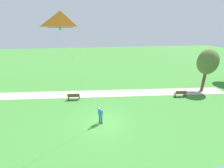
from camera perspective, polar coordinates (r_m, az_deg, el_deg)
ground_plane at (r=15.31m, az=-3.42°, el=-14.23°), size 120.00×120.00×0.00m
walkway_path at (r=21.45m, az=0.03°, el=-3.49°), size 5.37×32.08×0.02m
person_kite_flyer at (r=14.71m, az=-4.38°, el=-10.99°), size 0.59×0.60×1.83m
flying_kite at (r=10.47m, az=-18.46°, el=21.37°), size 2.50×3.04×7.86m
park_bench_near_walkway at (r=20.02m, az=-14.11°, el=-4.38°), size 0.58×1.53×0.88m
park_bench_far_walkway at (r=22.21m, az=24.24°, el=-3.12°), size 0.58×1.53×0.88m
tree_treeline_left at (r=24.80m, az=32.14°, el=6.94°), size 2.60×2.73×6.04m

